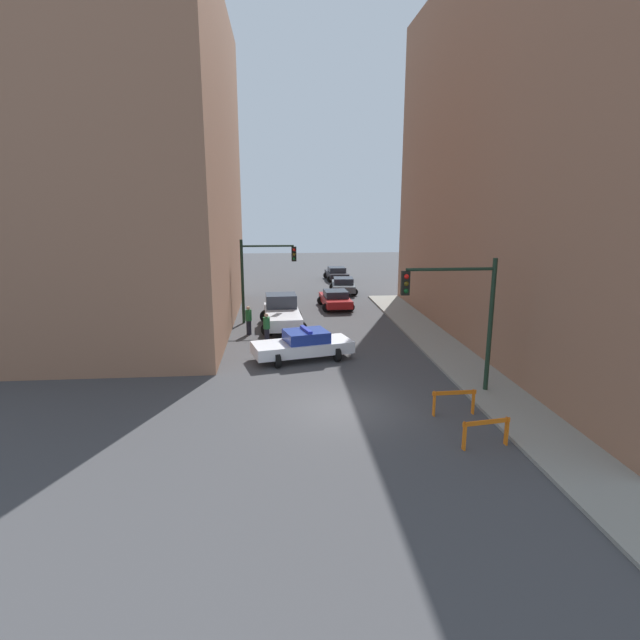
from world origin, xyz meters
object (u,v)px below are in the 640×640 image
police_car (303,345)px  pedestrian_crossing (267,328)px  white_truck (282,313)px  parked_car_mid (343,285)px  barrier_front (486,429)px  parked_car_near (335,299)px  parked_car_far (337,273)px  traffic_light_far (260,269)px  traffic_light_near (462,306)px  pedestrian_corner (249,320)px  barrier_mid (454,398)px

police_car → pedestrian_crossing: pedestrian_crossing is taller
white_truck → parked_car_mid: bearing=62.8°
barrier_front → parked_car_mid: bearing=91.5°
parked_car_near → pedestrian_crossing: (-4.74, -9.02, 0.19)m
police_car → parked_car_far: bearing=-24.5°
parked_car_near → barrier_front: parked_car_near is taller
traffic_light_far → parked_car_mid: size_ratio=1.17×
traffic_light_near → parked_car_near: traffic_light_near is taller
parked_car_far → pedestrian_crossing: 23.36m
parked_car_mid → parked_car_far: same height
parked_car_near → parked_car_far: bearing=79.9°
traffic_light_near → pedestrian_corner: traffic_light_near is taller
traffic_light_far → pedestrian_corner: (-0.62, -2.92, -2.54)m
parked_car_mid → barrier_front: size_ratio=2.79×
police_car → white_truck: 6.56m
police_car → pedestrian_corner: (-2.86, 4.93, 0.14)m
parked_car_mid → pedestrian_corner: size_ratio=2.67×
traffic_light_far → pedestrian_corner: 3.92m
police_car → parked_car_near: size_ratio=1.14×
pedestrian_corner → barrier_mid: bearing=36.7°
traffic_light_near → barrier_front: (-0.73, -4.47, -2.91)m
police_car → white_truck: white_truck is taller
traffic_light_near → pedestrian_corner: 13.41m
police_car → parked_car_mid: size_ratio=1.13×
pedestrian_corner → traffic_light_far: bearing=171.5°
barrier_front → barrier_mid: size_ratio=0.99×
traffic_light_near → parked_car_mid: bearing=93.6°
traffic_light_far → parked_car_far: bearing=68.6°
parked_car_near → barrier_mid: 19.03m
barrier_mid → parked_car_near: bearing=96.0°
traffic_light_far → white_truck: (1.29, -1.37, -2.49)m
traffic_light_near → police_car: bearing=139.4°
white_truck → parked_car_far: white_truck is taller
parked_car_mid → white_truck: bearing=-109.8°
parked_car_near → parked_car_far: size_ratio=1.01×
police_car → barrier_front: (5.07, -9.43, -0.11)m
traffic_light_near → parked_car_mid: (-1.47, 23.06, -2.86)m
pedestrian_crossing → barrier_mid: 11.99m
barrier_mid → pedestrian_corner: bearing=123.2°
parked_car_near → parked_car_mid: bearing=74.4°
parked_car_mid → pedestrian_corner: 15.00m
police_car → parked_car_far: police_car is taller
barrier_mid → white_truck: bearing=113.6°
traffic_light_near → barrier_mid: traffic_light_near is taller
pedestrian_crossing → barrier_front: pedestrian_crossing is taller
police_car → pedestrian_crossing: size_ratio=3.02×
police_car → pedestrian_corner: 5.70m
pedestrian_corner → pedestrian_crossing: bearing=31.4°
white_truck → parked_car_far: bearing=70.8°
barrier_mid → barrier_front: bearing=-87.0°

